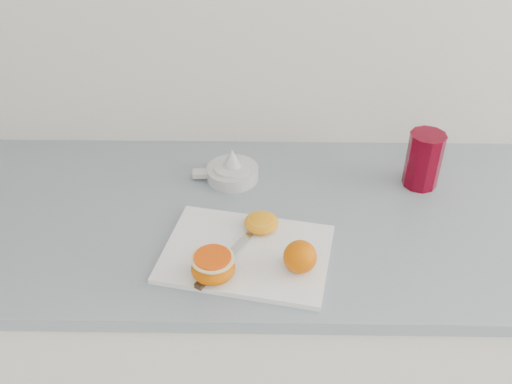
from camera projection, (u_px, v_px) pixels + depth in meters
The scene contains 8 objects.
counter at pixel (309, 342), 1.53m from camera, with size 2.52×0.64×0.89m.
cutting_board at pixel (246, 253), 1.15m from camera, with size 0.33×0.24×0.01m, color white.
whole_orange at pixel (300, 257), 1.09m from camera, with size 0.06×0.06×0.06m.
half_orange at pixel (213, 267), 1.07m from camera, with size 0.08×0.08×0.05m.
squeezed_shell at pixel (261, 222), 1.19m from camera, with size 0.07×0.07×0.03m.
paring_knife at pixel (215, 270), 1.09m from camera, with size 0.11×0.16×0.01m.
citrus_juicer at pixel (232, 171), 1.36m from camera, with size 0.16×0.12×0.08m.
red_tumbler at pixel (423, 162), 1.32m from camera, with size 0.08×0.08×0.14m.
Camera 1 is at (-0.36, 0.70, 1.68)m, focal length 40.00 mm.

